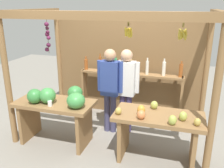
% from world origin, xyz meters
% --- Properties ---
extents(ground_plane, '(12.00, 12.00, 0.00)m').
position_xyz_m(ground_plane, '(0.00, 0.00, 0.00)').
color(ground_plane, gray).
rests_on(ground_plane, ground).
extents(market_stall, '(3.30, 1.84, 2.25)m').
position_xyz_m(market_stall, '(-0.00, 0.41, 1.30)').
color(market_stall, olive).
rests_on(market_stall, ground).
extents(fruit_counter_left, '(1.33, 0.64, 1.02)m').
position_xyz_m(fruit_counter_left, '(-0.82, -0.67, 0.69)').
color(fruit_counter_left, olive).
rests_on(fruit_counter_left, ground).
extents(fruit_counter_right, '(1.33, 0.65, 0.92)m').
position_xyz_m(fruit_counter_right, '(0.87, -0.66, 0.58)').
color(fruit_counter_right, olive).
rests_on(fruit_counter_right, ground).
extents(bottle_shelf_unit, '(2.12, 0.22, 1.36)m').
position_xyz_m(bottle_shelf_unit, '(0.14, 0.65, 0.81)').
color(bottle_shelf_unit, olive).
rests_on(bottle_shelf_unit, ground).
extents(vendor_man, '(0.48, 0.22, 1.59)m').
position_xyz_m(vendor_man, '(-0.09, -0.01, 0.95)').
color(vendor_man, '#454367').
rests_on(vendor_man, ground).
extents(vendor_woman, '(0.48, 0.21, 1.58)m').
position_xyz_m(vendor_woman, '(0.19, 0.08, 0.95)').
color(vendor_woman, '#3C325F').
rests_on(vendor_woman, ground).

